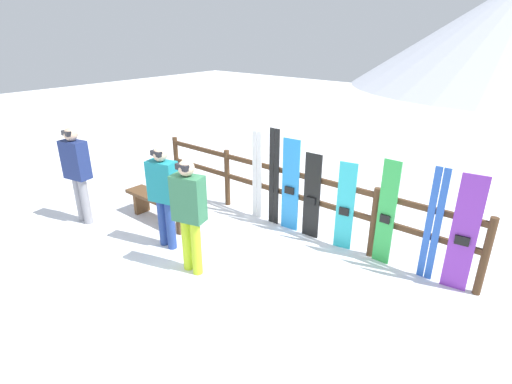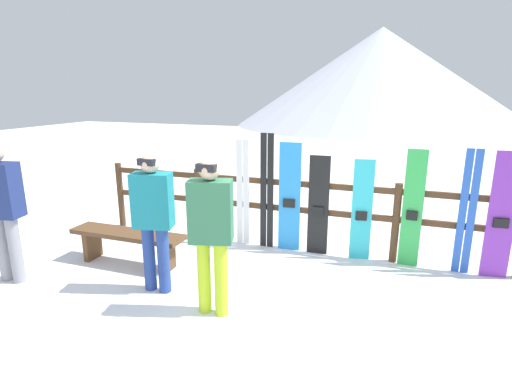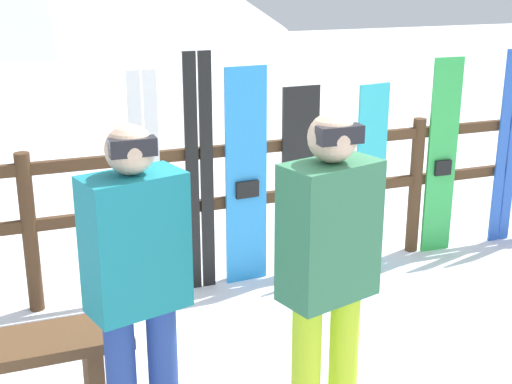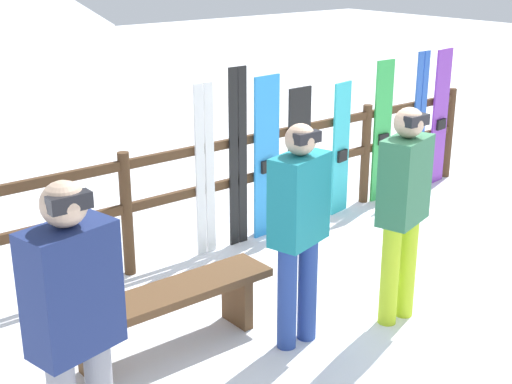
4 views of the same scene
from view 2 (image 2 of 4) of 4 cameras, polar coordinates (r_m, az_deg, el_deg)
The scene contains 15 objects.
ground_plane at distance 4.47m, azimuth -1.60°, elevation -16.22°, with size 40.00×40.00×0.00m, color white.
mountain_backdrop at distance 27.42m, azimuth 17.22°, elevation 15.39°, with size 18.00×18.00×6.00m.
fence at distance 5.78m, azimuth 4.75°, elevation -1.85°, with size 5.98×0.10×1.09m.
bench at distance 5.58m, azimuth -17.87°, elevation -6.50°, with size 1.59×0.36×0.46m.
person_plaid_green at distance 4.02m, azimuth -6.45°, elevation -4.94°, with size 0.48×0.34×1.64m.
person_teal at distance 4.60m, azimuth -14.46°, elevation -3.07°, with size 0.47×0.34×1.61m.
person_navy at distance 5.54m, azimuth -32.56°, elevation -1.42°, with size 0.48×0.33×1.69m.
ski_pair_white at distance 5.91m, azimuth -1.89°, elevation -0.12°, with size 0.20×0.02×1.59m.
ski_pair_black at distance 5.77m, azimuth 1.56°, elevation 0.06°, with size 0.19×0.02×1.69m.
snowboard_blue at distance 5.69m, azimuth 4.81°, elevation -0.84°, with size 0.31×0.07×1.58m.
snowboard_black_stripe at distance 5.63m, azimuth 8.90°, elevation -1.99°, with size 0.29×0.06×1.42m.
snowboard_cyan at distance 5.56m, azimuth 14.87°, elevation -2.61°, with size 0.27×0.09×1.40m.
snowboard_green at distance 5.53m, azimuth 21.44°, elevation -2.35°, with size 0.25×0.06×1.56m.
ski_pair_blue at distance 5.59m, azimuth 27.93°, elevation -2.63°, with size 0.20×0.02×1.60m.
snowboard_purple at distance 5.66m, azimuth 31.66°, elevation -3.00°, with size 0.31×0.09×1.59m.
Camera 2 is at (1.40, -3.58, 2.29)m, focal length 28.00 mm.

